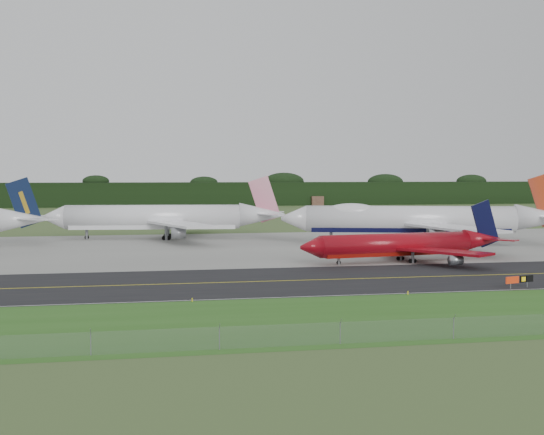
{
  "coord_description": "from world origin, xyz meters",
  "views": [
    {
      "loc": [
        -38.96,
        -119.17,
        16.88
      ],
      "look_at": [
        -11.02,
        22.0,
        8.42
      ],
      "focal_mm": 50.0,
      "sensor_mm": 36.0,
      "label": 1
    }
  ],
  "objects_px": {
    "jet_star_tail": "(166,218)",
    "taxiway_sign": "(519,280)",
    "jet_red_737": "(406,245)",
    "jet_ba_747": "(420,220)"
  },
  "relations": [
    {
      "from": "jet_star_tail",
      "to": "taxiway_sign",
      "type": "relative_size",
      "value": 11.92
    },
    {
      "from": "jet_red_737",
      "to": "taxiway_sign",
      "type": "distance_m",
      "value": 34.98
    },
    {
      "from": "jet_ba_747",
      "to": "jet_red_737",
      "type": "xyz_separation_m",
      "value": [
        -16.13,
        -32.55,
        -2.61
      ]
    },
    {
      "from": "jet_ba_747",
      "to": "jet_red_737",
      "type": "distance_m",
      "value": 36.42
    },
    {
      "from": "jet_ba_747",
      "to": "taxiway_sign",
      "type": "distance_m",
      "value": 68.44
    },
    {
      "from": "jet_red_737",
      "to": "taxiway_sign",
      "type": "relative_size",
      "value": 8.35
    },
    {
      "from": "jet_red_737",
      "to": "jet_star_tail",
      "type": "distance_m",
      "value": 72.42
    },
    {
      "from": "jet_ba_747",
      "to": "jet_star_tail",
      "type": "relative_size",
      "value": 1.09
    },
    {
      "from": "jet_ba_747",
      "to": "jet_star_tail",
      "type": "distance_m",
      "value": 63.91
    },
    {
      "from": "jet_star_tail",
      "to": "jet_ba_747",
      "type": "bearing_deg",
      "value": -24.33
    }
  ]
}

